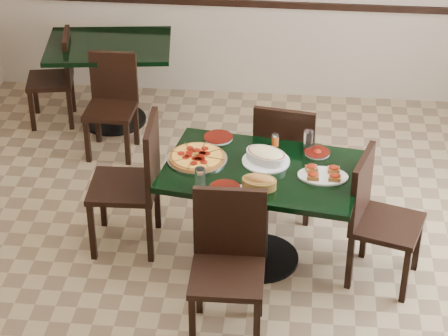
# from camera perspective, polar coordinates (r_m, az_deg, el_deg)

# --- Properties ---
(floor) EXTENTS (5.50, 5.50, 0.00)m
(floor) POSITION_cam_1_polar(r_m,az_deg,el_deg) (6.03, 0.49, -6.86)
(floor) COLOR #8D7551
(floor) RESTS_ON ground
(room_shell) EXTENTS (5.50, 5.50, 5.50)m
(room_shell) POSITION_cam_1_polar(r_m,az_deg,el_deg) (6.96, 10.42, 9.28)
(room_shell) COLOR white
(room_shell) RESTS_ON floor
(main_table) EXTENTS (1.38, 1.01, 0.75)m
(main_table) POSITION_cam_1_polar(r_m,az_deg,el_deg) (5.83, 2.45, -1.56)
(main_table) COLOR black
(main_table) RESTS_ON floor
(back_table) EXTENTS (1.14, 0.89, 0.75)m
(back_table) POSITION_cam_1_polar(r_m,az_deg,el_deg) (7.69, -7.44, 6.50)
(back_table) COLOR black
(back_table) RESTS_ON floor
(chair_far) EXTENTS (0.50, 0.50, 0.94)m
(chair_far) POSITION_cam_1_polar(r_m,az_deg,el_deg) (6.34, 4.06, 0.95)
(chair_far) COLOR black
(chair_far) RESTS_ON floor
(chair_near) EXTENTS (0.45, 0.45, 0.95)m
(chair_near) POSITION_cam_1_polar(r_m,az_deg,el_deg) (5.30, 0.28, -5.82)
(chair_near) COLOR black
(chair_near) RESTS_ON floor
(chair_right) EXTENTS (0.54, 0.54, 0.92)m
(chair_right) POSITION_cam_1_polar(r_m,az_deg,el_deg) (5.80, 9.88, -2.89)
(chair_right) COLOR black
(chair_right) RESTS_ON floor
(chair_left) EXTENTS (0.48, 0.48, 0.99)m
(chair_left) POSITION_cam_1_polar(r_m,az_deg,el_deg) (6.03, -5.76, -0.59)
(chair_left) COLOR black
(chair_left) RESTS_ON floor
(back_chair_near) EXTENTS (0.41, 0.41, 0.84)m
(back_chair_near) POSITION_cam_1_polar(r_m,az_deg,el_deg) (7.27, -7.32, 4.50)
(back_chair_near) COLOR black
(back_chair_near) RESTS_ON floor
(back_chair_left) EXTENTS (0.46, 0.46, 0.84)m
(back_chair_left) POSITION_cam_1_polar(r_m,az_deg,el_deg) (7.80, -10.78, 6.09)
(back_chair_left) COLOR black
(back_chair_left) RESTS_ON floor
(pepperoni_pizza) EXTENTS (0.41, 0.41, 0.04)m
(pepperoni_pizza) POSITION_cam_1_polar(r_m,az_deg,el_deg) (5.82, -1.77, 0.70)
(pepperoni_pizza) COLOR silver
(pepperoni_pizza) RESTS_ON main_table
(lasagna_casserole) EXTENTS (0.34, 0.32, 0.09)m
(lasagna_casserole) POSITION_cam_1_polar(r_m,az_deg,el_deg) (5.78, 2.77, 0.79)
(lasagna_casserole) COLOR silver
(lasagna_casserole) RESTS_ON main_table
(bread_basket) EXTENTS (0.24, 0.18, 0.09)m
(bread_basket) POSITION_cam_1_polar(r_m,az_deg,el_deg) (5.52, 2.32, -0.92)
(bread_basket) COLOR brown
(bread_basket) RESTS_ON main_table
(bruschetta_platter) EXTENTS (0.34, 0.24, 0.05)m
(bruschetta_platter) POSITION_cam_1_polar(r_m,az_deg,el_deg) (5.66, 6.48, -0.39)
(bruschetta_platter) COLOR silver
(bruschetta_platter) RESTS_ON main_table
(side_plate_near) EXTENTS (0.20, 0.20, 0.02)m
(side_plate_near) POSITION_cam_1_polar(r_m,az_deg,el_deg) (5.51, 0.05, -1.33)
(side_plate_near) COLOR silver
(side_plate_near) RESTS_ON main_table
(side_plate_far_r) EXTENTS (0.17, 0.17, 0.03)m
(side_plate_far_r) POSITION_cam_1_polar(r_m,az_deg,el_deg) (5.92, 6.11, 1.02)
(side_plate_far_r) COLOR silver
(side_plate_far_r) RESTS_ON main_table
(side_plate_far_l) EXTENTS (0.20, 0.20, 0.02)m
(side_plate_far_l) POSITION_cam_1_polar(r_m,az_deg,el_deg) (6.07, -0.36, 2.02)
(side_plate_far_l) COLOR silver
(side_plate_far_l) RESTS_ON main_table
(napkin_setting) EXTENTS (0.14, 0.14, 0.01)m
(napkin_setting) POSITION_cam_1_polar(r_m,az_deg,el_deg) (5.50, 1.02, -1.49)
(napkin_setting) COLOR white
(napkin_setting) RESTS_ON main_table
(water_glass_a) EXTENTS (0.06, 0.06, 0.14)m
(water_glass_a) POSITION_cam_1_polar(r_m,az_deg,el_deg) (5.94, 5.52, 1.82)
(water_glass_a) COLOR white
(water_glass_a) RESTS_ON main_table
(water_glass_b) EXTENTS (0.07, 0.07, 0.14)m
(water_glass_b) POSITION_cam_1_polar(r_m,az_deg,el_deg) (5.49, -1.57, -0.69)
(water_glass_b) COLOR white
(water_glass_b) RESTS_ON main_table
(pepper_shaker) EXTENTS (0.05, 0.05, 0.08)m
(pepper_shaker) POSITION_cam_1_polar(r_m,az_deg,el_deg) (5.97, 3.37, 1.85)
(pepper_shaker) COLOR #C94915
(pepper_shaker) RESTS_ON main_table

